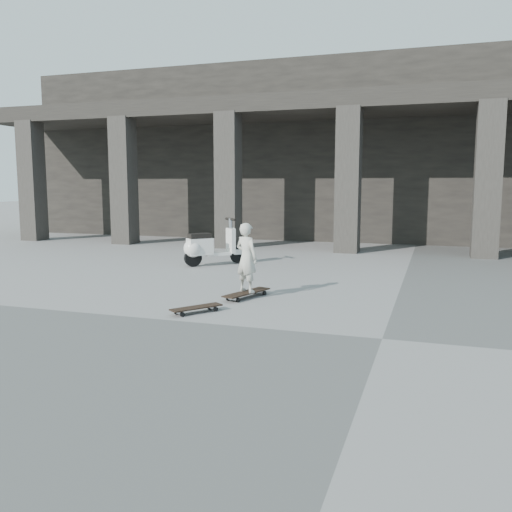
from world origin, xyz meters
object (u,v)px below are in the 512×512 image
(skateboard_spare, at_px, (196,308))
(scooter, at_px, (205,247))
(longboard, at_px, (247,293))
(child, at_px, (247,258))

(skateboard_spare, relative_size, scooter, 0.64)
(longboard, xyz_separation_m, scooter, (-2.13, 3.12, 0.36))
(longboard, relative_size, scooter, 0.86)
(child, distance_m, scooter, 3.79)
(skateboard_spare, bearing_deg, scooter, 57.26)
(scooter, bearing_deg, longboard, -100.95)
(scooter, bearing_deg, skateboard_spare, -113.13)
(longboard, bearing_deg, scooter, 53.14)
(longboard, xyz_separation_m, child, (0.00, 0.00, 0.60))
(skateboard_spare, bearing_deg, child, 19.60)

